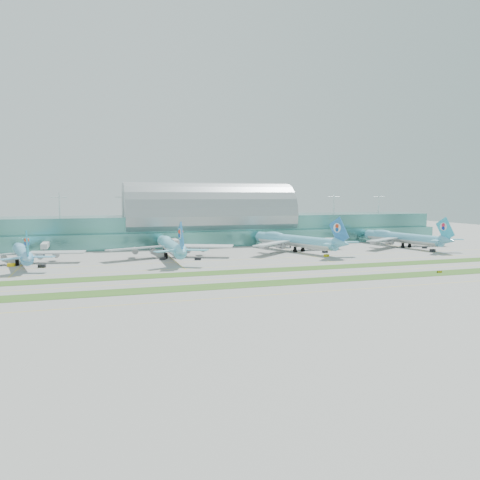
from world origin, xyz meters
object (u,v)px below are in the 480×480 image
object	(u,v)px
terminal	(209,223)
airliner_b	(170,245)
taxiway_sign_east	(439,272)
airliner_a	(22,252)
airliner_d	(401,237)
airliner_c	(294,240)

from	to	relation	value
terminal	airliner_b	size ratio (longest dim) A/B	4.30
airliner_b	taxiway_sign_east	size ratio (longest dim) A/B	34.07
airliner_a	airliner_d	distance (m)	229.32
airliner_a	airliner_c	size ratio (longest dim) A/B	0.86
terminal	airliner_a	world-z (taller)	terminal
airliner_b	airliner_d	world-z (taller)	airliner_b
terminal	airliner_b	xyz separation A→B (m)	(-38.78, -69.02, -7.50)
terminal	airliner_b	bearing A→B (deg)	-119.33
airliner_c	airliner_b	bearing A→B (deg)	165.51
terminal	airliner_b	world-z (taller)	terminal
airliner_d	taxiway_sign_east	bearing A→B (deg)	-126.88
airliner_c	taxiway_sign_east	size ratio (longest dim) A/B	34.06
terminal	airliner_a	size ratio (longest dim) A/B	5.00
terminal	airliner_d	bearing A→B (deg)	-28.24
airliner_c	airliner_d	distance (m)	77.67
airliner_a	airliner_c	world-z (taller)	airliner_c
terminal	taxiway_sign_east	distance (m)	170.45
airliner_d	airliner_c	bearing A→B (deg)	170.78
airliner_d	terminal	bearing A→B (deg)	142.39
terminal	airliner_c	xyz separation A→B (m)	(38.11, -62.39, -7.29)
taxiway_sign_east	airliner_c	bearing A→B (deg)	116.02
airliner_b	taxiway_sign_east	distance (m)	137.08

